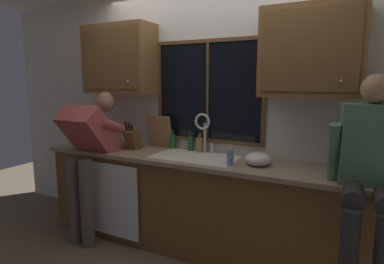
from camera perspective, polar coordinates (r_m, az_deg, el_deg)
name	(u,v)px	position (r m, az deg, el deg)	size (l,w,h in m)	color
back_wall	(216,116)	(3.26, 4.24, 2.84)	(5.68, 0.12, 2.55)	silver
window_glass	(208,92)	(3.20, 2.92, 7.23)	(1.10, 0.02, 0.95)	black
window_frame_top	(208,41)	(3.21, 2.91, 16.04)	(1.17, 0.02, 0.04)	brown
window_frame_bottom	(207,140)	(3.25, 2.77, -1.50)	(1.17, 0.02, 0.04)	brown
window_frame_left	(160,91)	(3.46, -5.81, 7.34)	(0.04, 0.02, 0.95)	brown
window_frame_right	(264,93)	(3.00, 12.83, 6.89)	(0.04, 0.02, 0.95)	brown
window_mullion_center	(208,92)	(3.19, 2.83, 7.22)	(0.02, 0.02, 0.95)	brown
lower_cabinet_run	(200,206)	(3.15, 1.50, -13.05)	(3.28, 0.58, 0.88)	brown
countertop	(200,160)	(2.99, 1.37, -5.00)	(3.34, 0.62, 0.04)	gray
dishwasher_front	(113,200)	(3.32, -13.97, -11.83)	(0.60, 0.02, 0.74)	white
upper_cabinet_left	(120,59)	(3.59, -12.86, 12.58)	(0.79, 0.36, 0.72)	brown
upper_cabinet_right	(311,52)	(2.78, 20.65, 13.28)	(0.79, 0.36, 0.72)	brown
sink	(195,167)	(3.04, 0.53, -6.27)	(0.80, 0.46, 0.21)	white
faucet	(204,128)	(3.13, 2.15, 0.72)	(0.18, 0.09, 0.40)	silver
person_standing	(90,149)	(3.39, -17.80, -2.97)	(0.53, 0.71, 1.52)	#595147
person_sitting_on_counter	(371,162)	(2.41, 29.45, -4.70)	(0.54, 0.62, 1.26)	#262628
knife_block	(133,139)	(3.39, -10.60, -1.25)	(0.12, 0.18, 0.32)	brown
cutting_board	(159,132)	(3.43, -5.85, 0.04)	(0.29, 0.02, 0.35)	#997047
mixing_bowl	(258,159)	(2.78, 11.76, -4.78)	(0.23, 0.23, 0.12)	silver
soap_dispenser	(230,157)	(2.73, 6.85, -4.49)	(0.06, 0.07, 0.19)	#668CCC
bottle_green_glass	(191,143)	(3.26, -0.24, -1.98)	(0.06, 0.06, 0.20)	#1E592D
bottle_tall_clear	(172,141)	(3.38, -3.54, -1.59)	(0.07, 0.07, 0.20)	#1E592D
bottle_amber_small	(199,144)	(3.21, 1.35, -2.21)	(0.07, 0.07, 0.20)	olive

